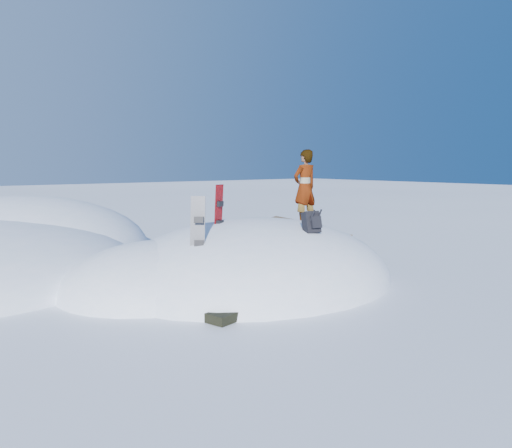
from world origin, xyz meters
TOP-DOWN VIEW (x-y plane):
  - ground at (0.00, 0.00)m, footprint 120.00×120.00m
  - snow_mound at (-0.17, 0.24)m, footprint 8.00×6.00m
  - rock_outcrop at (3.72, 3.01)m, footprint 4.68×4.41m
  - snowboard_red at (-0.86, 0.20)m, footprint 0.29×0.24m
  - snowboard_dark at (-1.96, -0.68)m, footprint 0.43×0.43m
  - backpack at (0.50, -1.43)m, footprint 0.42×0.47m
  - gear_pile at (-2.26, -2.10)m, footprint 0.82×0.63m
  - person at (1.73, 0.09)m, footprint 0.71×0.48m

SIDE VIEW (x-z plane):
  - ground at x=0.00m, z-range 0.00..0.00m
  - snow_mound at x=-0.17m, z-range -1.50..1.50m
  - rock_outcrop at x=3.72m, z-range -0.82..0.85m
  - gear_pile at x=-2.26m, z-range 0.00..0.21m
  - snowboard_dark at x=-1.96m, z-range 0.59..2.16m
  - backpack at x=0.50m, z-range 1.22..1.79m
  - snowboard_red at x=-0.86m, z-range 0.89..2.34m
  - person at x=1.73m, z-range 1.22..3.15m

